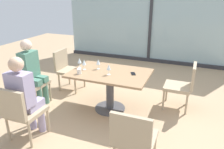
{
  "coord_description": "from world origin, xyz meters",
  "views": [
    {
      "loc": [
        1.35,
        -3.29,
        2.06
      ],
      "look_at": [
        0.0,
        0.1,
        0.65
      ],
      "focal_mm": 34.77,
      "sensor_mm": 36.0,
      "label": 1
    }
  ],
  "objects_px": {
    "chair_front_left": "(21,110)",
    "chair_far_left": "(67,67)",
    "wine_glass_2": "(79,61)",
    "wine_glass_0": "(109,67)",
    "chair_side_end": "(29,79)",
    "coffee_cup": "(79,71)",
    "cell_phone_on_table": "(133,74)",
    "chair_front_right": "(134,137)",
    "person_side_end": "(32,70)",
    "dining_table_main": "(110,81)",
    "wine_glass_3": "(84,63)",
    "chair_far_right": "(183,84)",
    "person_front_left": "(24,94)",
    "handbag_0": "(27,107)",
    "wine_glass_1": "(98,62)"
  },
  "relations": [
    {
      "from": "cell_phone_on_table",
      "to": "handbag_0",
      "type": "bearing_deg",
      "value": 178.99
    },
    {
      "from": "chair_front_left",
      "to": "cell_phone_on_table",
      "type": "relative_size",
      "value": 6.04
    },
    {
      "from": "chair_far_left",
      "to": "coffee_cup",
      "type": "relative_size",
      "value": 9.67
    },
    {
      "from": "chair_far_right",
      "to": "wine_glass_2",
      "type": "distance_m",
      "value": 1.93
    },
    {
      "from": "chair_side_end",
      "to": "wine_glass_3",
      "type": "xyz_separation_m",
      "value": [
        1.04,
        0.3,
        0.37
      ]
    },
    {
      "from": "chair_front_left",
      "to": "wine_glass_2",
      "type": "height_order",
      "value": "wine_glass_2"
    },
    {
      "from": "chair_side_end",
      "to": "chair_far_left",
      "type": "height_order",
      "value": "same"
    },
    {
      "from": "person_side_end",
      "to": "coffee_cup",
      "type": "xyz_separation_m",
      "value": [
        0.95,
        0.08,
        0.08
      ]
    },
    {
      "from": "wine_glass_2",
      "to": "wine_glass_3",
      "type": "bearing_deg",
      "value": -24.6
    },
    {
      "from": "wine_glass_1",
      "to": "person_side_end",
      "type": "bearing_deg",
      "value": -160.07
    },
    {
      "from": "dining_table_main",
      "to": "wine_glass_1",
      "type": "relative_size",
      "value": 7.43
    },
    {
      "from": "person_front_left",
      "to": "wine_glass_0",
      "type": "distance_m",
      "value": 1.37
    },
    {
      "from": "coffee_cup",
      "to": "handbag_0",
      "type": "xyz_separation_m",
      "value": [
        -0.83,
        -0.45,
        -0.64
      ]
    },
    {
      "from": "chair_side_end",
      "to": "coffee_cup",
      "type": "bearing_deg",
      "value": 4.06
    },
    {
      "from": "person_side_end",
      "to": "handbag_0",
      "type": "xyz_separation_m",
      "value": [
        0.12,
        -0.37,
        -0.56
      ]
    },
    {
      "from": "chair_front_left",
      "to": "chair_far_left",
      "type": "distance_m",
      "value": 1.85
    },
    {
      "from": "person_front_left",
      "to": "handbag_0",
      "type": "relative_size",
      "value": 4.2
    },
    {
      "from": "chair_front_left",
      "to": "dining_table_main",
      "type": "bearing_deg",
      "value": 57.59
    },
    {
      "from": "handbag_0",
      "to": "wine_glass_2",
      "type": "bearing_deg",
      "value": 45.8
    },
    {
      "from": "chair_side_end",
      "to": "chair_front_right",
      "type": "relative_size",
      "value": 1.0
    },
    {
      "from": "wine_glass_2",
      "to": "wine_glass_0",
      "type": "bearing_deg",
      "value": -11.98
    },
    {
      "from": "wine_glass_2",
      "to": "cell_phone_on_table",
      "type": "xyz_separation_m",
      "value": [
        1.01,
        0.05,
        -0.13
      ]
    },
    {
      "from": "wine_glass_0",
      "to": "coffee_cup",
      "type": "height_order",
      "value": "wine_glass_0"
    },
    {
      "from": "chair_side_end",
      "to": "chair_front_left",
      "type": "bearing_deg",
      "value": -53.83
    },
    {
      "from": "chair_front_right",
      "to": "wine_glass_0",
      "type": "height_order",
      "value": "wine_glass_0"
    },
    {
      "from": "coffee_cup",
      "to": "cell_phone_on_table",
      "type": "xyz_separation_m",
      "value": [
        0.86,
        0.33,
        -0.04
      ]
    },
    {
      "from": "person_side_end",
      "to": "wine_glass_2",
      "type": "distance_m",
      "value": 0.89
    },
    {
      "from": "wine_glass_2",
      "to": "chair_far_left",
      "type": "bearing_deg",
      "value": 140.8
    },
    {
      "from": "person_side_end",
      "to": "person_front_left",
      "type": "xyz_separation_m",
      "value": [
        0.59,
        -0.84,
        0.0
      ]
    },
    {
      "from": "dining_table_main",
      "to": "wine_glass_3",
      "type": "height_order",
      "value": "wine_glass_3"
    },
    {
      "from": "wine_glass_1",
      "to": "chair_far_right",
      "type": "bearing_deg",
      "value": 16.45
    },
    {
      "from": "dining_table_main",
      "to": "cell_phone_on_table",
      "type": "height_order",
      "value": "cell_phone_on_table"
    },
    {
      "from": "wine_glass_1",
      "to": "cell_phone_on_table",
      "type": "xyz_separation_m",
      "value": [
        0.66,
        -0.01,
        -0.13
      ]
    },
    {
      "from": "chair_far_right",
      "to": "chair_side_end",
      "type": "bearing_deg",
      "value": -162.68
    },
    {
      "from": "wine_glass_1",
      "to": "person_front_left",
      "type": "bearing_deg",
      "value": -114.1
    },
    {
      "from": "wine_glass_3",
      "to": "cell_phone_on_table",
      "type": "height_order",
      "value": "wine_glass_3"
    },
    {
      "from": "dining_table_main",
      "to": "chair_side_end",
      "type": "distance_m",
      "value": 1.56
    },
    {
      "from": "cell_phone_on_table",
      "to": "person_side_end",
      "type": "bearing_deg",
      "value": 166.96
    },
    {
      "from": "person_front_left",
      "to": "coffee_cup",
      "type": "relative_size",
      "value": 14.0
    },
    {
      "from": "chair_far_right",
      "to": "wine_glass_2",
      "type": "relative_size",
      "value": 4.7
    },
    {
      "from": "wine_glass_1",
      "to": "wine_glass_2",
      "type": "bearing_deg",
      "value": -170.19
    },
    {
      "from": "chair_front_left",
      "to": "wine_glass_3",
      "type": "height_order",
      "value": "wine_glass_3"
    },
    {
      "from": "chair_front_left",
      "to": "cell_phone_on_table",
      "type": "height_order",
      "value": "chair_front_left"
    },
    {
      "from": "dining_table_main",
      "to": "person_front_left",
      "type": "distance_m",
      "value": 1.45
    },
    {
      "from": "cell_phone_on_table",
      "to": "handbag_0",
      "type": "height_order",
      "value": "cell_phone_on_table"
    },
    {
      "from": "chair_front_right",
      "to": "handbag_0",
      "type": "height_order",
      "value": "chair_front_right"
    },
    {
      "from": "wine_glass_0",
      "to": "chair_front_right",
      "type": "bearing_deg",
      "value": -55.96
    },
    {
      "from": "chair_far_right",
      "to": "chair_far_left",
      "type": "xyz_separation_m",
      "value": [
        -2.44,
        0.0,
        0.0
      ]
    },
    {
      "from": "wine_glass_3",
      "to": "person_side_end",
      "type": "bearing_deg",
      "value": -162.25
    },
    {
      "from": "person_side_end",
      "to": "cell_phone_on_table",
      "type": "height_order",
      "value": "person_side_end"
    }
  ]
}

